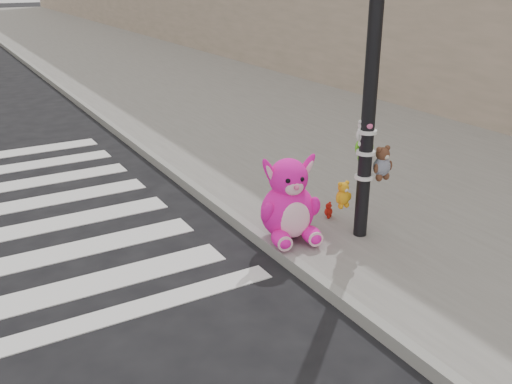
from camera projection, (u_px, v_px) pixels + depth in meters
sidewalk_near at (226, 97)px, 14.72m from camera, size 7.00×80.00×0.14m
curb_edge at (93, 113)px, 13.11m from camera, size 0.12×80.00×0.15m
signal_pole at (371, 99)px, 6.39m from camera, size 0.68×0.49×4.00m
pink_bunny at (289, 205)px, 6.74m from camera, size 0.78×0.87×1.05m
red_teddy at (329, 210)px, 7.40m from camera, size 0.18×0.16×0.21m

